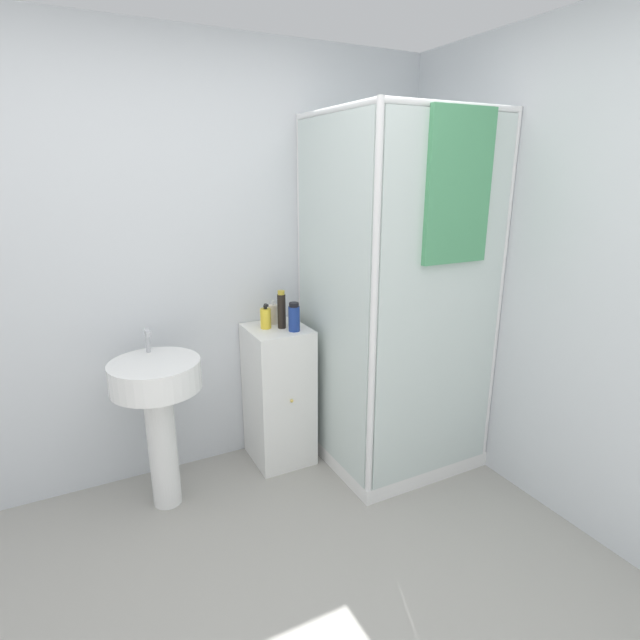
{
  "coord_description": "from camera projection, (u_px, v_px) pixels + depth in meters",
  "views": [
    {
      "loc": [
        -0.51,
        -1.18,
        1.78
      ],
      "look_at": [
        0.67,
        1.13,
        1.0
      ],
      "focal_mm": 28.0,
      "sensor_mm": 36.0,
      "label": 1
    }
  ],
  "objects": [
    {
      "name": "lotion_bottle_white",
      "position": [
        273.0,
        314.0,
        3.04
      ],
      "size": [
        0.05,
        0.05,
        0.15
      ],
      "color": "beige",
      "rests_on": "vanity_cabinet"
    },
    {
      "name": "shampoo_bottle_blue",
      "position": [
        294.0,
        317.0,
        2.91
      ],
      "size": [
        0.07,
        0.07,
        0.17
      ],
      "color": "navy",
      "rests_on": "vanity_cabinet"
    },
    {
      "name": "wall_back",
      "position": [
        169.0,
        268.0,
        2.83
      ],
      "size": [
        6.4,
        0.06,
        2.5
      ],
      "primitive_type": "cube",
      "color": "silver",
      "rests_on": "ground_plane"
    },
    {
      "name": "vanity_cabinet",
      "position": [
        279.0,
        395.0,
        3.11
      ],
      "size": [
        0.35,
        0.4,
        0.88
      ],
      "color": "white",
      "rests_on": "ground_plane"
    },
    {
      "name": "shampoo_bottle_tall_black",
      "position": [
        282.0,
        310.0,
        2.95
      ],
      "size": [
        0.05,
        0.05,
        0.23
      ],
      "color": "black",
      "rests_on": "vanity_cabinet"
    },
    {
      "name": "shower_enclosure",
      "position": [
        392.0,
        371.0,
        3.05
      ],
      "size": [
        0.88,
        0.91,
        2.1
      ],
      "color": "white",
      "rests_on": "ground_plane"
    },
    {
      "name": "soap_dispenser",
      "position": [
        266.0,
        318.0,
        2.96
      ],
      "size": [
        0.06,
        0.07,
        0.15
      ],
      "color": "yellow",
      "rests_on": "vanity_cabinet"
    },
    {
      "name": "sink",
      "position": [
        158.0,
        400.0,
        2.61
      ],
      "size": [
        0.46,
        0.46,
        0.97
      ],
      "color": "white",
      "rests_on": "ground_plane"
    }
  ]
}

